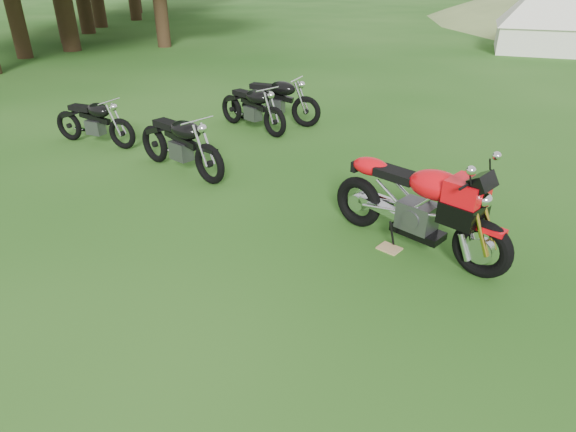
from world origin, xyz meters
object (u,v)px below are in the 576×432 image
Objects in this scene: vintage_moto_a at (179,142)px; vintage_moto_d at (252,106)px; sport_motorcycle at (418,198)px; vintage_moto_b at (93,120)px; plywood_board at (389,248)px; tent_left at (547,13)px; vintage_moto_c at (274,99)px.

vintage_moto_a is 1.05× the size of vintage_moto_d.
vintage_moto_b is (-6.32, 0.12, -0.18)m from sport_motorcycle.
tent_left is at bearing 95.64° from plywood_board.
vintage_moto_d is (-0.07, -0.66, -0.03)m from vintage_moto_c.
plywood_board is at bearing 1.61° from vintage_moto_a.
vintage_moto_a is at bearing -171.86° from sport_motorcycle.
tent_left is (2.51, 14.30, 0.90)m from vintage_moto_c.
sport_motorcycle is 1.22× the size of vintage_moto_b.
vintage_moto_a is (-3.98, 0.08, -0.13)m from sport_motorcycle.
vintage_moto_d is at bearing -115.30° from tent_left.
vintage_moto_a reaches higher than vintage_moto_d.
vintage_moto_a is (-3.78, 0.27, 0.51)m from plywood_board.
tent_left is (2.58, 14.95, 0.93)m from vintage_moto_d.
tent_left is (-1.75, 17.68, 1.41)m from plywood_board.
tent_left reaches higher than plywood_board.
vintage_moto_c is at bearing 153.60° from sport_motorcycle.
vintage_moto_a is at bearing -93.91° from vintage_moto_c.
plywood_board is 3.83m from vintage_moto_a.
vintage_moto_b is at bearing -171.80° from sport_motorcycle.
vintage_moto_d is at bearing 108.11° from vintage_moto_a.
sport_motorcycle reaches higher than vintage_moto_a.
vintage_moto_b is at bearing -175.34° from vintage_moto_a.
vintage_moto_c is at bearing 141.49° from plywood_board.
sport_motorcycle is at bearing -19.40° from vintage_moto_d.
plywood_board is 5.47m from vintage_moto_c.
vintage_moto_b is 0.89× the size of vintage_moto_c.
vintage_moto_c is at bearing 46.30° from vintage_moto_b.
plywood_board is at bearing -99.86° from tent_left.
vintage_moto_d is (-0.54, 2.46, -0.03)m from vintage_moto_a.
vintage_moto_c is (1.87, 3.08, 0.06)m from vintage_moto_b.
sport_motorcycle is 0.66× the size of tent_left.
vintage_moto_c is 0.66m from vintage_moto_d.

